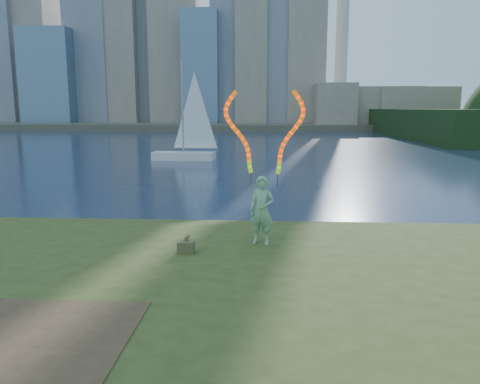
{
  "coord_description": "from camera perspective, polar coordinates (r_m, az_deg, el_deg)",
  "views": [
    {
      "loc": [
        1.39,
        -9.24,
        4.13
      ],
      "look_at": [
        0.79,
        1.0,
        2.29
      ],
      "focal_mm": 35.0,
      "sensor_mm": 36.0,
      "label": 1
    }
  ],
  "objects": [
    {
      "name": "ground",
      "position": [
        10.22,
        -4.89,
        -13.72
      ],
      "size": [
        320.0,
        320.0,
        0.0
      ],
      "primitive_type": "plane",
      "color": "#19263F",
      "rests_on": "ground"
    },
    {
      "name": "canvas_bag",
      "position": [
        11.06,
        -6.58,
        -6.61
      ],
      "size": [
        0.39,
        0.44,
        0.37
      ],
      "rotation": [
        0.0,
        0.0,
        -0.02
      ],
      "color": "brown",
      "rests_on": "grassy_knoll"
    },
    {
      "name": "grassy_knoll",
      "position": [
        8.03,
        -7.37,
        -18.09
      ],
      "size": [
        20.0,
        18.0,
        0.8
      ],
      "color": "#364518",
      "rests_on": "ground"
    },
    {
      "name": "far_shore",
      "position": [
        104.31,
        2.6,
        8.22
      ],
      "size": [
        320.0,
        40.0,
        1.2
      ],
      "primitive_type": "cube",
      "color": "#4A4536",
      "rests_on": "ground"
    },
    {
      "name": "sailboat",
      "position": [
        38.03,
        -6.52,
        5.95
      ],
      "size": [
        5.31,
        1.99,
        7.99
      ],
      "rotation": [
        0.0,
        0.0,
        -0.08
      ],
      "color": "white",
      "rests_on": "ground"
    },
    {
      "name": "woman_with_ribbons",
      "position": [
        11.49,
        2.76,
        0.48
      ],
      "size": [
        2.02,
        0.64,
        4.08
      ],
      "rotation": [
        0.0,
        0.0,
        -0.24
      ],
      "color": "#207826",
      "rests_on": "grassy_knoll"
    },
    {
      "name": "dirt_patch",
      "position": [
        7.77,
        -25.63,
        -16.2
      ],
      "size": [
        3.2,
        3.0,
        0.02
      ],
      "primitive_type": "cube",
      "color": "#47331E",
      "rests_on": "grassy_knoll"
    }
  ]
}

